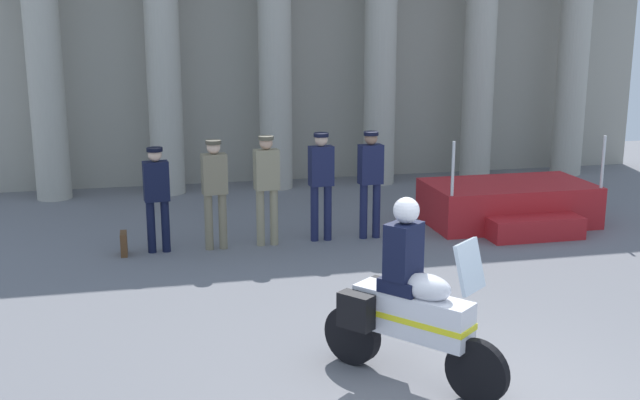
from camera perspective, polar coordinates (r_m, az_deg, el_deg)
name	(u,v)px	position (r m, az deg, el deg)	size (l,w,h in m)	color
colonnade_backdrop	(323,31)	(17.18, 0.20, 12.13)	(15.39, 1.53, 6.11)	#A49F91
reviewing_stand	(510,205)	(14.21, 13.60, -0.34)	(2.87, 2.09, 1.63)	#B21E23
officer_in_row_0	(157,191)	(12.30, -11.76, 0.63)	(0.40, 0.26, 1.65)	black
officer_in_row_1	(215,185)	(12.30, -7.65, 1.05)	(0.40, 0.26, 1.74)	#7A7056
officer_in_row_2	(267,181)	(12.43, -3.89, 1.36)	(0.40, 0.26, 1.77)	gray
officer_in_row_3	(321,178)	(12.66, 0.08, 1.64)	(0.40, 0.26, 1.78)	#191E42
officer_in_row_4	(370,176)	(12.83, 3.68, 1.77)	(0.40, 0.26, 1.78)	#191E42
motorcycle_with_rider	(406,306)	(7.93, 6.28, -7.64)	(1.42, 1.69, 1.90)	black
briefcase_on_ground	(124,244)	(12.46, -14.03, -3.09)	(0.10, 0.32, 0.36)	brown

